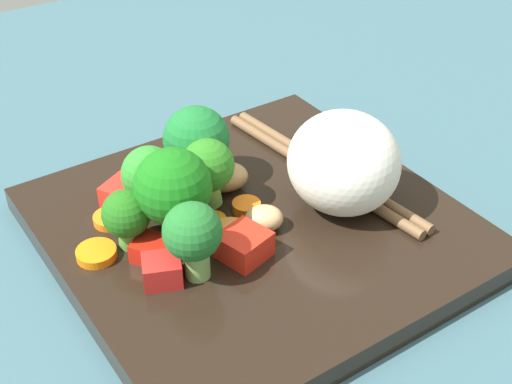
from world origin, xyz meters
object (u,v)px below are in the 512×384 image
at_px(square_plate, 255,229).
at_px(carrot_slice_4, 252,205).
at_px(rice_mound, 344,163).
at_px(broccoli_floret_5, 150,175).
at_px(chopstick_pair, 322,169).

distance_m(square_plate, carrot_slice_4, 0.02).
bearing_deg(rice_mound, carrot_slice_4, 152.34).
bearing_deg(carrot_slice_4, rice_mound, -27.66).
distance_m(broccoli_floret_5, carrot_slice_4, 0.08).
relative_size(square_plate, chopstick_pair, 1.32).
bearing_deg(square_plate, carrot_slice_4, 68.70).
bearing_deg(carrot_slice_4, chopstick_pair, 8.85).
height_order(carrot_slice_4, chopstick_pair, same).
relative_size(broccoli_floret_5, chopstick_pair, 0.25).
distance_m(square_plate, rice_mound, 0.08).
bearing_deg(carrot_slice_4, square_plate, -111.30).
relative_size(rice_mound, carrot_slice_4, 3.92).
xyz_separation_m(rice_mound, carrot_slice_4, (-0.06, 0.03, -0.03)).
bearing_deg(square_plate, rice_mound, -16.68).
height_order(square_plate, rice_mound, rice_mound).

